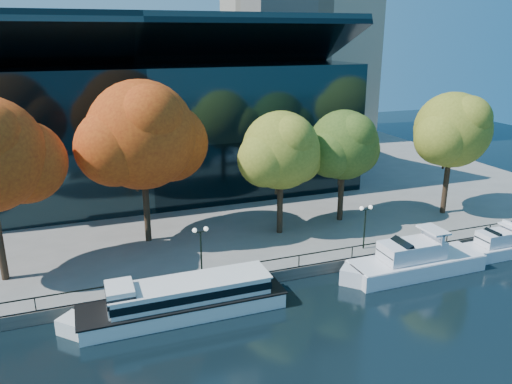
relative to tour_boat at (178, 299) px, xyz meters
name	(u,v)px	position (x,y,z in m)	size (l,w,h in m)	color
ground	(255,307)	(5.51, -0.91, -1.29)	(160.00, 160.00, 0.00)	black
promenade	(165,176)	(5.51, 35.47, -0.79)	(90.00, 67.08, 1.00)	slate
railing	(241,265)	(5.51, 2.34, 0.65)	(88.20, 0.08, 0.99)	black
convention_building	(136,126)	(1.51, 30.88, 7.21)	(50.00, 24.57, 21.43)	black
tour_boat	(178,299)	(0.00, 0.00, 0.00)	(16.02, 3.57, 3.04)	silver
cruiser_near	(411,261)	(19.57, -0.36, -0.12)	(13.03, 3.36, 3.78)	white
cruiser_far	(497,246)	(29.15, 0.00, -0.35)	(9.14, 2.53, 2.99)	white
tree_2	(144,137)	(-0.10, 11.98, 9.40)	(11.93, 9.78, 14.67)	black
tree_3	(282,152)	(12.02, 9.67, 7.62)	(9.02, 7.40, 11.69)	black
tree_4	(345,146)	(19.17, 10.72, 7.39)	(8.62, 7.06, 11.29)	black
tree_5	(454,132)	(30.59, 8.76, 8.47)	(9.60, 7.88, 12.78)	black
lamp_1	(201,240)	(2.62, 3.59, 2.69)	(1.26, 0.36, 4.03)	black
lamp_2	(365,217)	(17.40, 3.59, 2.69)	(1.26, 0.36, 4.03)	black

